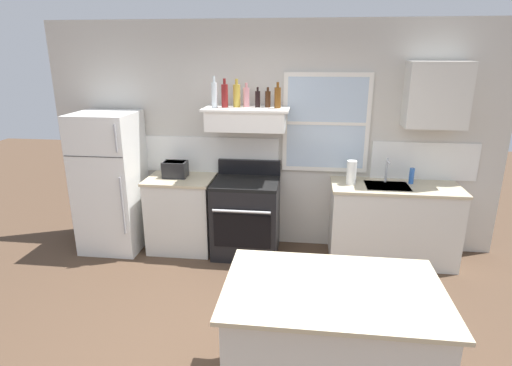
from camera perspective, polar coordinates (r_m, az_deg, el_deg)
name	(u,v)px	position (r m, az deg, el deg)	size (l,w,h in m)	color
ground_plane	(244,360)	(3.60, -1.69, -23.06)	(16.00, 16.00, 0.00)	#4C3828
back_wall	(273,138)	(5.04, 2.36, 6.20)	(5.40, 0.11, 2.70)	beige
refrigerator	(111,182)	(5.32, -19.29, 0.10)	(0.70, 0.72, 1.68)	white
counter_left_of_stove	(182,213)	(5.19, -10.09, -4.07)	(0.79, 0.63, 0.91)	silver
toaster	(175,169)	(5.05, -11.02, 1.90)	(0.30, 0.20, 0.19)	black
stove_range	(246,217)	(4.98, -1.35, -4.62)	(0.76, 0.69, 1.09)	black
range_hood_shelf	(247,118)	(4.76, -1.28, 8.86)	(0.96, 0.52, 0.24)	white
bottle_clear_tall	(214,94)	(4.74, -5.73, 11.98)	(0.06, 0.06, 0.34)	silver
bottle_red_label_wine	(225,95)	(4.75, -4.32, 11.89)	(0.07, 0.07, 0.32)	maroon
bottle_champagne_gold_foil	(237,95)	(4.78, -2.67, 11.93)	(0.08, 0.08, 0.31)	#B29333
bottle_rose_pink	(246,97)	(4.78, -1.33, 11.72)	(0.07, 0.07, 0.27)	#C67F84
bottle_balsamic_dark	(258,99)	(4.75, 0.22, 11.47)	(0.06, 0.06, 0.22)	black
bottle_brown_stout	(268,99)	(4.76, 1.63, 11.46)	(0.06, 0.06, 0.22)	#381E0F
bottle_amber_wine	(278,97)	(4.68, 2.98, 11.66)	(0.07, 0.07, 0.28)	brown
counter_right_with_sink	(392,223)	(5.07, 18.16, -5.20)	(1.43, 0.63, 0.91)	silver
sink_faucet	(387,168)	(4.95, 17.51, 1.99)	(0.03, 0.17, 0.28)	silver
paper_towel_roll	(351,172)	(4.80, 12.95, 1.42)	(0.11, 0.11, 0.27)	white
dish_soap_bottle	(412,176)	(5.03, 20.55, 0.92)	(0.06, 0.06, 0.18)	blue
kitchen_island	(330,346)	(3.03, 10.08, -21.20)	(1.40, 0.90, 0.91)	silver
upper_cabinet_right	(437,95)	(4.95, 23.51, 11.00)	(0.64, 0.32, 0.70)	silver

